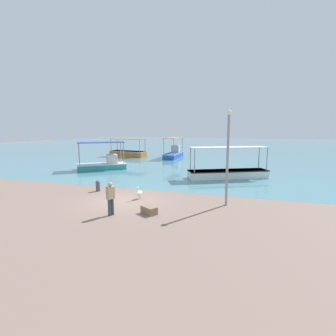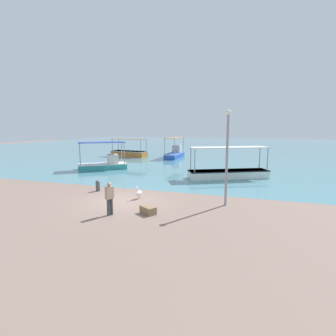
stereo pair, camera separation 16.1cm
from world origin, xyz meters
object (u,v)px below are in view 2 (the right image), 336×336
Objects in this scene: fishing_boat_near_left at (175,153)px; cargo_crate at (148,210)px; mooring_bollard at (98,185)px; pelican at (139,193)px; fishing_boat_far_right at (129,153)px; fisherman_standing at (110,198)px; fishing_boat_far_left at (228,172)px; lamp_post at (227,152)px; fishing_boat_near_right at (104,163)px.

cargo_crate is (5.83, -24.20, -0.45)m from fishing_boat_near_left.
fishing_boat_near_left is 6.57× the size of cargo_crate.
pelican is at bearing -14.80° from mooring_bollard.
fishing_boat_near_left is at bearing 103.55° from cargo_crate.
fishing_boat_far_right is 26.94m from cargo_crate.
mooring_bollard is (-3.51, 0.93, 0.04)m from pelican.
fishing_boat_far_right is at bearing -175.59° from fishing_boat_near_left.
fishing_boat_far_left is at bearing 68.15° from fisherman_standing.
pelican is 5.86m from lamp_post.
fishing_boat_near_right is at bearing 122.87° from fisherman_standing.
cargo_crate is at bearing -56.23° from pelican.
fishing_boat_far_left is at bearing -38.62° from fishing_boat_far_right.
fishing_boat_near_left is 25.33m from fisherman_standing.
lamp_post reaches higher than fishing_boat_far_right.
fisherman_standing is (3.41, -4.16, 0.49)m from mooring_bollard.
fishing_boat_near_right is 15.58m from cargo_crate.
fishing_boat_near_right reaches higher than fishing_boat_far_right.
fishing_boat_near_right is 5.94× the size of cargo_crate.
fishing_boat_far_left is at bearing 43.15° from mooring_bollard.
mooring_bollard is at bearing -60.65° from fishing_boat_near_right.
fisherman_standing is (-0.11, -3.23, 0.53)m from pelican.
mooring_bollard is (0.69, -20.84, -0.23)m from fishing_boat_near_left.
fishing_boat_near_left is 23.57m from lamp_post.
fisherman_standing is at bearing -91.92° from pelican.
fishing_boat_far_left is 1.21× the size of fishing_boat_far_right.
fishing_boat_far_left is 8.64m from lamp_post.
fishing_boat_far_left is at bearing -4.29° from fishing_boat_near_right.
fishing_boat_far_right is at bearing 117.92° from pelican.
fishing_boat_far_left is at bearing -56.28° from fishing_boat_near_left.
fishing_boat_far_right is 26.74m from lamp_post.
cargo_crate is at bearing -33.20° from mooring_bollard.
fishing_boat_far_left is 13.00m from fishing_boat_near_right.
fishing_boat_far_right is at bearing 110.86° from mooring_bollard.
fishing_boat_near_left is 1.11× the size of fishing_boat_near_right.
fishing_boat_near_right is at bearing 129.83° from cargo_crate.
fishing_boat_near_right is 6.61× the size of mooring_bollard.
fishing_boat_near_left is 0.98× the size of fishing_boat_far_right.
fisherman_standing is at bearing -80.69° from fishing_boat_near_left.
lamp_post is (0.61, -8.25, 2.48)m from fishing_boat_far_left.
pelican is 0.15× the size of lamp_post.
fishing_boat_far_right is (-7.04, -0.54, -0.07)m from fishing_boat_near_left.
fishing_boat_far_left is 8.97× the size of mooring_bollard.
fishing_boat_near_left reaches higher than fishing_boat_far_left.
lamp_post is at bearing -51.78° from fishing_boat_far_right.
pelican is at bearing 88.08° from fisherman_standing.
mooring_bollard is at bearing -88.10° from fishing_boat_near_left.
mooring_bollard is (-8.13, -7.62, -0.12)m from fishing_boat_far_left.
fishing_boat_far_right is 24.02m from pelican.
lamp_post is at bearing -66.27° from fishing_boat_near_left.
cargo_crate is (-2.99, -10.99, -0.34)m from fishing_boat_far_left.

